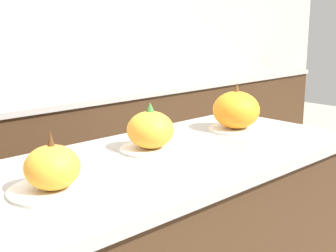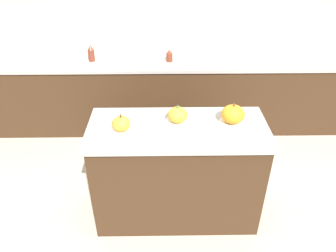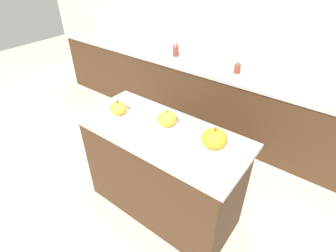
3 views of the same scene
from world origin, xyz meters
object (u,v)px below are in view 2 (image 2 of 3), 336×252
at_px(pumpkin_cake_left, 121,125).
at_px(pumpkin_cake_right, 233,115).
at_px(bottle_tall, 91,53).
at_px(pumpkin_cake_center, 177,115).
at_px(bottle_short, 169,56).

xyz_separation_m(pumpkin_cake_left, pumpkin_cake_right, (0.88, 0.10, 0.02)).
height_order(pumpkin_cake_left, bottle_tall, pumpkin_cake_left).
distance_m(pumpkin_cake_center, pumpkin_cake_right, 0.44).
bearing_deg(pumpkin_cake_right, pumpkin_cake_center, 177.99).
height_order(pumpkin_cake_left, bottle_short, pumpkin_cake_left).
xyz_separation_m(pumpkin_cake_left, bottle_short, (0.40, 1.55, -0.03)).
xyz_separation_m(pumpkin_cake_center, pumpkin_cake_right, (0.44, -0.02, 0.01)).
relative_size(pumpkin_cake_center, bottle_short, 1.49).
bearing_deg(bottle_tall, pumpkin_cake_center, -56.71).
distance_m(pumpkin_cake_left, pumpkin_cake_center, 0.45).
relative_size(pumpkin_cake_right, bottle_tall, 1.11).
bearing_deg(pumpkin_cake_center, pumpkin_cake_right, -2.01).
height_order(bottle_tall, bottle_short, bottle_tall).
xyz_separation_m(pumpkin_cake_right, bottle_short, (-0.48, 1.44, -0.05)).
bearing_deg(pumpkin_cake_center, pumpkin_cake_left, -164.78).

